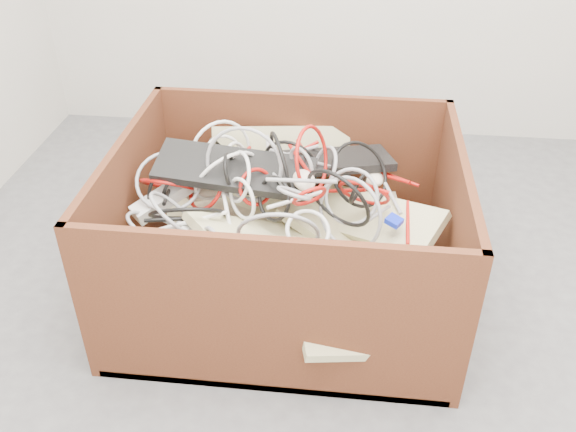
# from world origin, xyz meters

# --- Properties ---
(ground) EXTENTS (3.00, 3.00, 0.00)m
(ground) POSITION_xyz_m (0.00, 0.00, 0.00)
(ground) COLOR #4B4B4E
(ground) RESTS_ON ground
(cardboard_box) EXTENTS (1.07, 0.89, 0.54)m
(cardboard_box) POSITION_xyz_m (-0.19, 0.22, 0.15)
(cardboard_box) COLOR #421E10
(cardboard_box) RESTS_ON ground
(keyboard_pile) EXTENTS (1.04, 0.95, 0.39)m
(keyboard_pile) POSITION_xyz_m (-0.16, 0.24, 0.29)
(keyboard_pile) COLOR #BDB685
(keyboard_pile) RESTS_ON cardboard_box
(mice_scatter) EXTENTS (0.68, 0.62, 0.22)m
(mice_scatter) POSITION_xyz_m (-0.20, 0.21, 0.36)
(mice_scatter) COLOR beige
(mice_scatter) RESTS_ON keyboard_pile
(power_strip_left) EXTENTS (0.28, 0.28, 0.14)m
(power_strip_left) POSITION_xyz_m (-0.54, 0.26, 0.37)
(power_strip_left) COLOR silver
(power_strip_left) RESTS_ON keyboard_pile
(power_strip_right) EXTENTS (0.26, 0.12, 0.08)m
(power_strip_right) POSITION_xyz_m (-0.35, -0.00, 0.34)
(power_strip_right) COLOR silver
(power_strip_right) RESTS_ON keyboard_pile
(vga_plug) EXTENTS (0.06, 0.06, 0.03)m
(vga_plug) POSITION_xyz_m (0.15, 0.16, 0.36)
(vga_plug) COLOR #0E22D5
(vga_plug) RESTS_ON keyboard_pile
(cable_tangle) EXTENTS (0.94, 0.74, 0.41)m
(cable_tangle) POSITION_xyz_m (-0.28, 0.22, 0.41)
(cable_tangle) COLOR gray
(cable_tangle) RESTS_ON keyboard_pile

